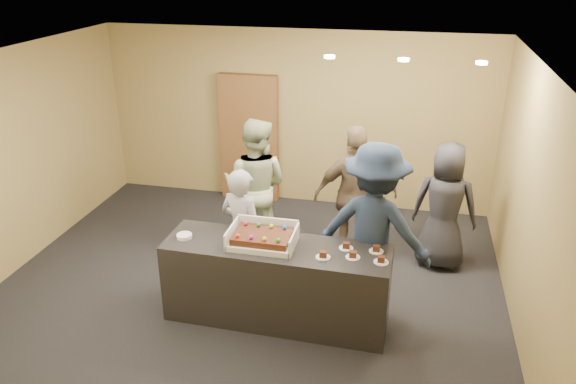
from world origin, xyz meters
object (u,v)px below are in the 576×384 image
object	(u,v)px
person_sage_man	(256,186)
person_brown_extra	(356,195)
sheet_cake	(262,236)
person_dark_suit	(445,206)
plate_stack	(184,236)
person_server_grey	(242,232)
person_navy_man	(374,229)
serving_counter	(277,283)
storage_cabinet	(249,138)
cake_box	(263,239)

from	to	relation	value
person_sage_man	person_brown_extra	bearing A→B (deg)	-175.20
sheet_cake	person_brown_extra	size ratio (longest dim) A/B	0.33
person_brown_extra	person_dark_suit	world-z (taller)	person_brown_extra
person_brown_extra	plate_stack	bearing A→B (deg)	27.43
person_brown_extra	person_server_grey	bearing A→B (deg)	26.58
person_server_grey	person_navy_man	distance (m)	1.50
serving_counter	person_brown_extra	bearing A→B (deg)	67.37
serving_counter	sheet_cake	size ratio (longest dim) A/B	4.04
storage_cabinet	person_server_grey	size ratio (longest dim) A/B	1.30
cake_box	serving_counter	bearing A→B (deg)	-9.70
storage_cabinet	plate_stack	distance (m)	3.14
cake_box	person_server_grey	xyz separation A→B (m)	(-0.36, 0.42, -0.17)
person_navy_man	person_server_grey	bearing A→B (deg)	12.90
cake_box	person_server_grey	distance (m)	0.58
person_dark_suit	person_sage_man	bearing A→B (deg)	10.96
storage_cabinet	person_server_grey	world-z (taller)	storage_cabinet
person_navy_man	plate_stack	bearing A→B (deg)	26.53
cake_box	sheet_cake	distance (m)	0.06
plate_stack	person_server_grey	world-z (taller)	person_server_grey
storage_cabinet	cake_box	bearing A→B (deg)	-71.07
cake_box	person_navy_man	bearing A→B (deg)	21.51
plate_stack	person_brown_extra	distance (m)	2.28
person_sage_man	sheet_cake	bearing A→B (deg)	111.55
cake_box	sheet_cake	size ratio (longest dim) A/B	1.17
person_dark_suit	person_navy_man	bearing A→B (deg)	62.71
person_server_grey	plate_stack	bearing A→B (deg)	64.51
cake_box	person_brown_extra	xyz separation A→B (m)	(0.81, 1.47, -0.04)
plate_stack	person_brown_extra	bearing A→B (deg)	42.60
cake_box	person_dark_suit	bearing A→B (deg)	39.06
sheet_cake	person_server_grey	xyz separation A→B (m)	(-0.36, 0.45, -0.22)
person_brown_extra	storage_cabinet	bearing A→B (deg)	-55.62
person_brown_extra	serving_counter	bearing A→B (deg)	50.99
person_navy_man	person_brown_extra	distance (m)	1.08
storage_cabinet	person_sage_man	distance (m)	1.73
person_dark_suit	person_server_grey	bearing A→B (deg)	34.50
storage_cabinet	cake_box	world-z (taller)	storage_cabinet
person_brown_extra	person_sage_man	bearing A→B (deg)	-13.47
sheet_cake	person_navy_man	bearing A→B (deg)	22.63
plate_stack	person_sage_man	size ratio (longest dim) A/B	0.09
person_server_grey	person_brown_extra	distance (m)	1.58
serving_counter	person_dark_suit	world-z (taller)	person_dark_suit
serving_counter	person_navy_man	size ratio (longest dim) A/B	1.23
person_server_grey	person_brown_extra	xyz separation A→B (m)	(1.18, 1.05, 0.13)
person_sage_man	person_navy_man	world-z (taller)	person_navy_man
serving_counter	sheet_cake	xyz separation A→B (m)	(-0.15, -0.00, 0.55)
person_server_grey	person_navy_man	bearing A→B (deg)	-159.25
serving_counter	storage_cabinet	world-z (taller)	storage_cabinet
sheet_cake	person_dark_suit	bearing A→B (deg)	39.52
person_sage_man	person_server_grey	bearing A→B (deg)	100.15
person_navy_man	serving_counter	bearing A→B (deg)	37.85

